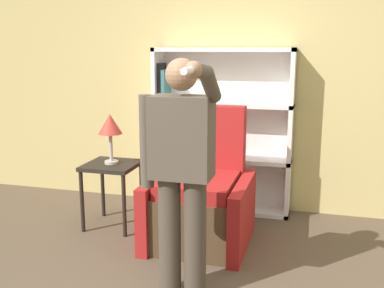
{
  "coord_description": "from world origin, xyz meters",
  "views": [
    {
      "loc": [
        0.78,
        -2.52,
        1.64
      ],
      "look_at": [
        -0.07,
        0.58,
        0.96
      ],
      "focal_mm": 42.0,
      "sensor_mm": 36.0,
      "label": 1
    }
  ],
  "objects_px": {
    "armchair": "(202,200)",
    "person_standing": "(181,167)",
    "table_lamp": "(110,126)",
    "side_table": "(112,174)",
    "bookcase": "(214,133)"
  },
  "relations": [
    {
      "from": "armchair",
      "to": "table_lamp",
      "type": "bearing_deg",
      "value": 174.77
    },
    {
      "from": "bookcase",
      "to": "table_lamp",
      "type": "relative_size",
      "value": 3.6
    },
    {
      "from": "bookcase",
      "to": "side_table",
      "type": "height_order",
      "value": "bookcase"
    },
    {
      "from": "armchair",
      "to": "side_table",
      "type": "xyz_separation_m",
      "value": [
        -0.88,
        0.08,
        0.14
      ]
    },
    {
      "from": "table_lamp",
      "to": "armchair",
      "type": "bearing_deg",
      "value": -5.23
    },
    {
      "from": "side_table",
      "to": "table_lamp",
      "type": "xyz_separation_m",
      "value": [
        -0.0,
        0.0,
        0.45
      ]
    },
    {
      "from": "armchair",
      "to": "person_standing",
      "type": "height_order",
      "value": "person_standing"
    },
    {
      "from": "table_lamp",
      "to": "person_standing",
      "type": "bearing_deg",
      "value": -45.73
    },
    {
      "from": "armchair",
      "to": "side_table",
      "type": "height_order",
      "value": "armchair"
    },
    {
      "from": "side_table",
      "to": "table_lamp",
      "type": "height_order",
      "value": "table_lamp"
    },
    {
      "from": "armchair",
      "to": "table_lamp",
      "type": "height_order",
      "value": "armchair"
    },
    {
      "from": "armchair",
      "to": "table_lamp",
      "type": "xyz_separation_m",
      "value": [
        -0.88,
        0.08,
        0.59
      ]
    },
    {
      "from": "armchair",
      "to": "side_table",
      "type": "bearing_deg",
      "value": 174.77
    },
    {
      "from": "bookcase",
      "to": "armchair",
      "type": "height_order",
      "value": "bookcase"
    },
    {
      "from": "bookcase",
      "to": "table_lamp",
      "type": "xyz_separation_m",
      "value": [
        -0.8,
        -0.73,
        0.16
      ]
    }
  ]
}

